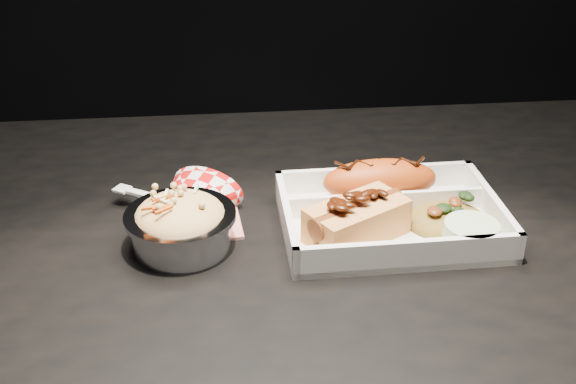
# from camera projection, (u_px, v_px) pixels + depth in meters

# --- Properties ---
(dining_table) EXTENTS (1.20, 0.80, 0.75)m
(dining_table) POSITION_uv_depth(u_px,v_px,m) (289.00, 312.00, 0.85)
(dining_table) COLOR black
(dining_table) RESTS_ON ground
(food_tray) EXTENTS (0.25, 0.18, 0.04)m
(food_tray) POSITION_uv_depth(u_px,v_px,m) (389.00, 220.00, 0.84)
(food_tray) COLOR white
(food_tray) RESTS_ON dining_table
(fried_pastry) EXTENTS (0.14, 0.06, 0.05)m
(fried_pastry) POSITION_uv_depth(u_px,v_px,m) (380.00, 180.00, 0.88)
(fried_pastry) COLOR #B64412
(fried_pastry) RESTS_ON food_tray
(hotdog) EXTENTS (0.13, 0.11, 0.06)m
(hotdog) POSITION_uv_depth(u_px,v_px,m) (357.00, 217.00, 0.80)
(hotdog) COLOR #E4964E
(hotdog) RESTS_ON food_tray
(fried_rice_mound) EXTENTS (0.10, 0.08, 0.03)m
(fried_rice_mound) POSITION_uv_depth(u_px,v_px,m) (448.00, 212.00, 0.83)
(fried_rice_mound) COLOR olive
(fried_rice_mound) RESTS_ON food_tray
(cupcake_liner) EXTENTS (0.06, 0.06, 0.03)m
(cupcake_liner) POSITION_uv_depth(u_px,v_px,m) (471.00, 235.00, 0.79)
(cupcake_liner) COLOR beige
(cupcake_liner) RESTS_ON food_tray
(foil_coleslaw_cup) EXTENTS (0.12, 0.12, 0.07)m
(foil_coleslaw_cup) POSITION_uv_depth(u_px,v_px,m) (181.00, 222.00, 0.80)
(foil_coleslaw_cup) COLOR silver
(foil_coleslaw_cup) RESTS_ON dining_table
(napkin_fork) EXTENTS (0.16, 0.15, 0.10)m
(napkin_fork) POSITION_uv_depth(u_px,v_px,m) (184.00, 208.00, 0.85)
(napkin_fork) COLOR red
(napkin_fork) RESTS_ON dining_table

